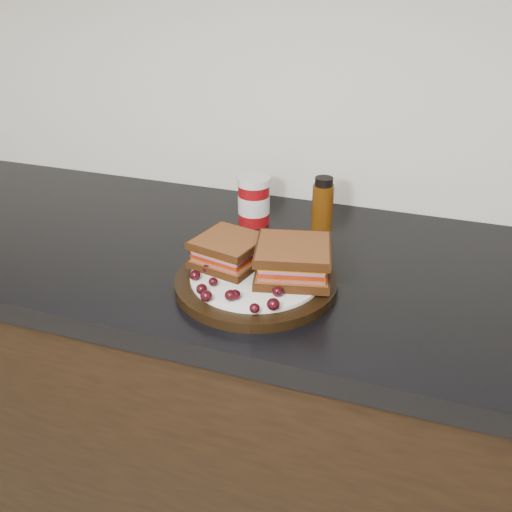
{
  "coord_description": "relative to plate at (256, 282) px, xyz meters",
  "views": [
    {
      "loc": [
        0.52,
        0.79,
        1.41
      ],
      "look_at": [
        0.24,
        1.59,
        0.96
      ],
      "focal_mm": 40.0,
      "sensor_mm": 36.0,
      "label": 1
    }
  ],
  "objects": [
    {
      "name": "grape_7",
      "position": [
        0.06,
        -0.09,
        0.02
      ],
      "size": [
        0.02,
        0.02,
        0.02
      ],
      "primitive_type": "ellipsoid",
      "color": "black",
      "rests_on": "plate"
    },
    {
      "name": "grape_14",
      "position": [
        -0.07,
        0.05,
        0.02
      ],
      "size": [
        0.02,
        0.02,
        0.02
      ],
      "primitive_type": "ellipsoid",
      "color": "black",
      "rests_on": "plate"
    },
    {
      "name": "grape_12",
      "position": [
        0.07,
        0.02,
        0.02
      ],
      "size": [
        0.02,
        0.02,
        0.02
      ],
      "primitive_type": "ellipsoid",
      "color": "black",
      "rests_on": "plate"
    },
    {
      "name": "grape_8",
      "position": [
        0.06,
        -0.05,
        0.02
      ],
      "size": [
        0.02,
        0.02,
        0.02
      ],
      "primitive_type": "ellipsoid",
      "color": "black",
      "rests_on": "plate"
    },
    {
      "name": "base_cabinets",
      "position": [
        -0.24,
        0.11,
        -0.48
      ],
      "size": [
        3.96,
        0.58,
        0.86
      ],
      "primitive_type": "cube",
      "color": "black",
      "rests_on": "ground_plane"
    },
    {
      "name": "grape_6",
      "position": [
        0.04,
        -0.11,
        0.02
      ],
      "size": [
        0.02,
        0.02,
        0.02
      ],
      "primitive_type": "ellipsoid",
      "color": "black",
      "rests_on": "plate"
    },
    {
      "name": "grape_0",
      "position": [
        -0.09,
        -0.05,
        0.02
      ],
      "size": [
        0.02,
        0.02,
        0.02
      ],
      "primitive_type": "ellipsoid",
      "color": "black",
      "rests_on": "plate"
    },
    {
      "name": "grape_15",
      "position": [
        -0.05,
        0.02,
        0.02
      ],
      "size": [
        0.02,
        0.02,
        0.02
      ],
      "primitive_type": "ellipsoid",
      "color": "black",
      "rests_on": "plate"
    },
    {
      "name": "grape_17",
      "position": [
        -0.08,
        -0.02,
        0.02
      ],
      "size": [
        0.02,
        0.02,
        0.02
      ],
      "primitive_type": "ellipsoid",
      "color": "black",
      "rests_on": "plate"
    },
    {
      "name": "grape_5",
      "position": [
        -0.01,
        -0.09,
        0.02
      ],
      "size": [
        0.02,
        0.02,
        0.02
      ],
      "primitive_type": "ellipsoid",
      "color": "black",
      "rests_on": "plate"
    },
    {
      "name": "sandwich_left",
      "position": [
        -0.06,
        0.02,
        0.04
      ],
      "size": [
        0.13,
        0.13,
        0.05
      ],
      "primitive_type": null,
      "rotation": [
        0.0,
        0.0,
        -0.22
      ],
      "color": "brown",
      "rests_on": "plate"
    },
    {
      "name": "condiment_jar",
      "position": [
        -0.09,
        0.25,
        0.04
      ],
      "size": [
        0.09,
        0.09,
        0.1
      ],
      "primitive_type": "cylinder",
      "rotation": [
        0.0,
        0.0,
        0.29
      ],
      "color": "maroon",
      "rests_on": "countertop"
    },
    {
      "name": "grape_19",
      "position": [
        -0.07,
        0.03,
        0.02
      ],
      "size": [
        0.02,
        0.02,
        0.02
      ],
      "primitive_type": "ellipsoid",
      "color": "black",
      "rests_on": "plate"
    },
    {
      "name": "grape_9",
      "position": [
        0.06,
        -0.04,
        0.02
      ],
      "size": [
        0.02,
        0.02,
        0.02
      ],
      "primitive_type": "ellipsoid",
      "color": "black",
      "rests_on": "plate"
    },
    {
      "name": "grape_10",
      "position": [
        0.08,
        -0.01,
        0.02
      ],
      "size": [
        0.02,
        0.02,
        0.02
      ],
      "primitive_type": "ellipsoid",
      "color": "black",
      "rests_on": "plate"
    },
    {
      "name": "grape_11",
      "position": [
        0.06,
        0.0,
        0.02
      ],
      "size": [
        0.02,
        0.02,
        0.02
      ],
      "primitive_type": "ellipsoid",
      "color": "black",
      "rests_on": "plate"
    },
    {
      "name": "sandwich_right",
      "position": [
        0.06,
        0.02,
        0.04
      ],
      "size": [
        0.15,
        0.15,
        0.06
      ],
      "primitive_type": null,
      "rotation": [
        0.0,
        0.0,
        0.23
      ],
      "color": "brown",
      "rests_on": "plate"
    },
    {
      "name": "grape_13",
      "position": [
        0.06,
        0.05,
        0.02
      ],
      "size": [
        0.02,
        0.02,
        0.02
      ],
      "primitive_type": "ellipsoid",
      "color": "black",
      "rests_on": "plate"
    },
    {
      "name": "grape_3",
      "position": [
        -0.05,
        -0.11,
        0.02
      ],
      "size": [
        0.02,
        0.02,
        0.02
      ],
      "primitive_type": "ellipsoid",
      "color": "black",
      "rests_on": "plate"
    },
    {
      "name": "oil_bottle",
      "position": [
        0.06,
        0.25,
        0.05
      ],
      "size": [
        0.06,
        0.06,
        0.12
      ],
      "primitive_type": "cylinder",
      "rotation": [
        0.0,
        0.0,
        -0.43
      ],
      "color": "#4B2707",
      "rests_on": "countertop"
    },
    {
      "name": "grape_4",
      "position": [
        -0.01,
        -0.09,
        0.02
      ],
      "size": [
        0.02,
        0.02,
        0.02
      ],
      "primitive_type": "ellipsoid",
      "color": "black",
      "rests_on": "plate"
    },
    {
      "name": "grape_2",
      "position": [
        -0.06,
        -0.09,
        0.02
      ],
      "size": [
        0.02,
        0.02,
        0.02
      ],
      "primitive_type": "ellipsoid",
      "color": "black",
      "rests_on": "plate"
    },
    {
      "name": "grape_1",
      "position": [
        -0.05,
        -0.06,
        0.02
      ],
      "size": [
        0.02,
        0.02,
        0.01
      ],
      "primitive_type": "ellipsoid",
      "color": "black",
      "rests_on": "plate"
    },
    {
      "name": "grape_20",
      "position": [
        -0.07,
        -0.0,
        0.02
      ],
      "size": [
        0.02,
        0.02,
        0.02
      ],
      "primitive_type": "ellipsoid",
      "color": "black",
      "rests_on": "plate"
    },
    {
      "name": "grape_16",
      "position": [
        -0.09,
        -0.0,
        0.02
      ],
      "size": [
        0.02,
        0.02,
        0.02
      ],
      "primitive_type": "ellipsoid",
      "color": "black",
      "rests_on": "plate"
    },
    {
      "name": "countertop",
      "position": [
        -0.24,
        0.11,
        -0.03
      ],
      "size": [
        3.98,
        0.6,
        0.04
      ],
      "primitive_type": "cube",
      "color": "black",
      "rests_on": "base_cabinets"
    },
    {
      "name": "plate",
      "position": [
        0.0,
        0.0,
        0.0
      ],
      "size": [
        0.28,
        0.28,
        0.02
      ],
      "primitive_type": "cylinder",
      "color": "black",
      "rests_on": "countertop"
    },
    {
      "name": "grape_18",
      "position": [
        -0.06,
        0.04,
        0.02
      ],
      "size": [
        0.02,
        0.02,
        0.02
      ],
      "primitive_type": "ellipsoid",
      "color": "black",
      "rests_on": "plate"
    }
  ]
}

